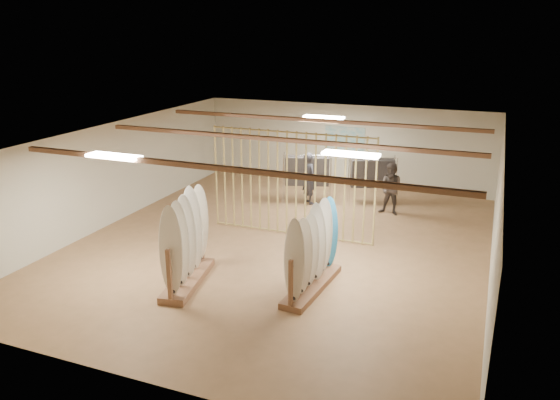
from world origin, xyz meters
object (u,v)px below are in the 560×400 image
at_px(shopper_b, 392,186).
at_px(rack_right, 312,262).
at_px(clothing_rack_a, 307,171).
at_px(shopper_a, 309,175).
at_px(clothing_rack_b, 372,173).
at_px(rack_left, 187,254).

bearing_deg(shopper_b, rack_right, -89.83).
bearing_deg(clothing_rack_a, rack_right, -87.13).
distance_m(shopper_a, shopper_b, 2.59).
bearing_deg(clothing_rack_a, clothing_rack_b, 0.27).
bearing_deg(clothing_rack_a, shopper_a, -51.27).
relative_size(clothing_rack_a, clothing_rack_b, 1.04).
relative_size(rack_left, shopper_b, 1.24).
bearing_deg(clothing_rack_b, rack_left, -130.66).
bearing_deg(shopper_a, rack_right, 149.52).
height_order(rack_right, shopper_b, rack_right).
height_order(rack_left, clothing_rack_b, rack_left).
bearing_deg(clothing_rack_b, rack_right, -110.11).
distance_m(rack_right, shopper_b, 5.48).
relative_size(clothing_rack_a, shopper_b, 0.90).
relative_size(rack_right, shopper_a, 1.23).
xyz_separation_m(rack_left, clothing_rack_b, (2.43, 6.97, 0.30)).
bearing_deg(clothing_rack_b, shopper_a, 178.66).
xyz_separation_m(rack_left, clothing_rack_a, (0.51, 6.36, 0.34)).
height_order(rack_right, shopper_a, shopper_a).
distance_m(clothing_rack_a, shopper_b, 2.69).
bearing_deg(rack_right, clothing_rack_b, 95.78).
bearing_deg(clothing_rack_a, rack_left, -111.86).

